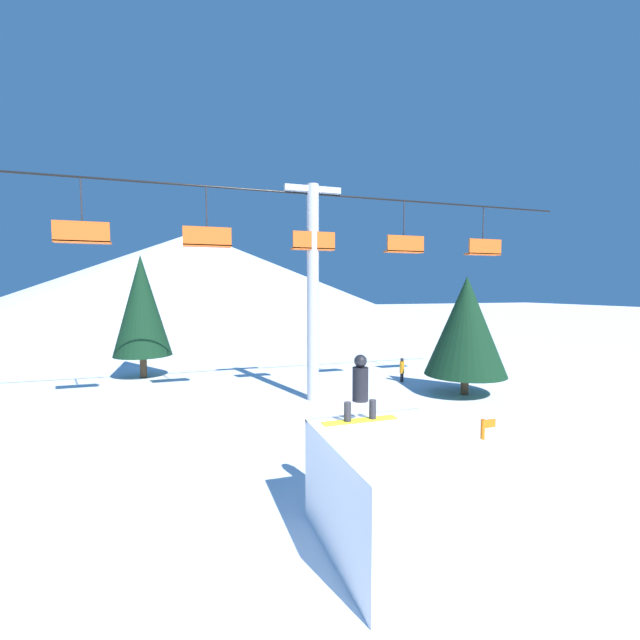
# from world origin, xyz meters

# --- Properties ---
(ground_plane) EXTENTS (220.00, 220.00, 0.00)m
(ground_plane) POSITION_xyz_m (0.00, 0.00, 0.00)
(ground_plane) COLOR white
(mountain_ridge) EXTENTS (80.11, 80.11, 15.93)m
(mountain_ridge) POSITION_xyz_m (0.00, 82.51, 7.97)
(mountain_ridge) COLOR silver
(mountain_ridge) RESTS_ON ground_plane
(snow_ramp) EXTENTS (2.64, 3.20, 2.05)m
(snow_ramp) POSITION_xyz_m (0.31, -0.11, 1.03)
(snow_ramp) COLOR white
(snow_ramp) RESTS_ON ground_plane
(snowboarder) EXTENTS (1.57, 0.32, 1.36)m
(snowboarder) POSITION_xyz_m (0.00, 0.99, 2.72)
(snowboarder) COLOR yellow
(snowboarder) RESTS_ON snow_ramp
(chairlift) EXTENTS (25.02, 0.50, 9.01)m
(chairlift) POSITION_xyz_m (1.94, 10.30, 5.41)
(chairlift) COLOR #B2B2B7
(chairlift) RESTS_ON ground_plane
(pine_tree_near) EXTENTS (3.56, 3.56, 5.28)m
(pine_tree_near) POSITION_xyz_m (8.62, 9.03, 3.08)
(pine_tree_near) COLOR #4C3823
(pine_tree_near) RESTS_ON ground_plane
(pine_tree_far) EXTENTS (2.97, 2.97, 6.49)m
(pine_tree_far) POSITION_xyz_m (-5.26, 17.49, 3.83)
(pine_tree_far) COLOR #4C3823
(pine_tree_far) RESTS_ON ground_plane
(trail_marker) EXTENTS (0.41, 0.10, 1.64)m
(trail_marker) POSITION_xyz_m (3.36, 1.41, 0.88)
(trail_marker) COLOR orange
(trail_marker) RESTS_ON ground_plane
(distant_skier) EXTENTS (0.24, 0.24, 1.23)m
(distant_skier) POSITION_xyz_m (7.26, 12.22, 0.67)
(distant_skier) COLOR black
(distant_skier) RESTS_ON ground_plane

